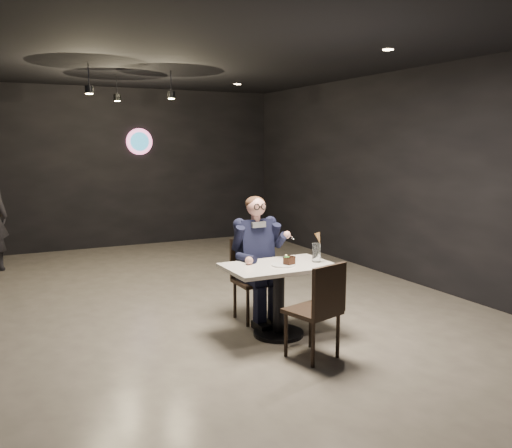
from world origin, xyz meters
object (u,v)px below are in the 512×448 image
chair_near (312,309)px  main_table (279,300)px  chair_far (255,280)px  sundae_glass (316,253)px  seated_man (255,257)px

chair_near → main_table: bearing=74.7°
main_table → chair_near: (0.00, -0.64, 0.09)m
main_table → chair_far: (0.00, 0.55, 0.09)m
chair_near → sundae_glass: size_ratio=4.65×
main_table → sundae_glass: bearing=-8.4°
chair_far → seated_man: bearing=0.0°
chair_near → sundae_glass: bearing=39.3°
main_table → chair_near: chair_near is taller
seated_man → chair_near: bearing=-90.0°
chair_far → seated_man: 0.26m
main_table → sundae_glass: 0.63m
main_table → sundae_glass: sundae_glass is taller
sundae_glass → chair_far: bearing=124.0°
main_table → sundae_glass: size_ratio=5.56×
seated_man → sundae_glass: 0.75m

